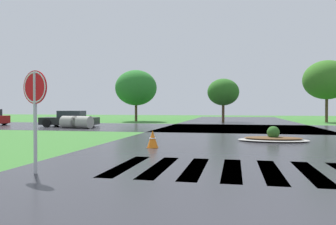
% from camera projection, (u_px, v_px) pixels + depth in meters
% --- Properties ---
extents(asphalt_roadway, '(11.55, 80.00, 0.01)m').
position_uv_depth(asphalt_roadway, '(244.00, 144.00, 13.39)').
color(asphalt_roadway, '#2B2B30').
rests_on(asphalt_roadway, ground).
extents(asphalt_cross_road, '(90.00, 10.39, 0.01)m').
position_uv_depth(asphalt_cross_road, '(240.00, 128.00, 23.64)').
color(asphalt_cross_road, '#2B2B30').
rests_on(asphalt_cross_road, ground).
extents(crosswalk_stripes, '(6.75, 3.08, 0.01)m').
position_uv_depth(crosswalk_stripes, '(251.00, 170.00, 7.71)').
color(crosswalk_stripes, white).
rests_on(crosswalk_stripes, ground).
extents(stop_sign, '(0.74, 0.25, 2.36)m').
position_uv_depth(stop_sign, '(35.00, 97.00, 7.31)').
color(stop_sign, '#B2B5BA').
rests_on(stop_sign, ground).
extents(median_island, '(3.10, 1.66, 0.68)m').
position_uv_depth(median_island, '(273.00, 138.00, 14.40)').
color(median_island, '#9E9B93').
rests_on(median_island, ground).
extents(car_white_sedan, '(4.57, 2.42, 1.27)m').
position_uv_depth(car_white_sedan, '(70.00, 119.00, 25.54)').
color(car_white_sedan, black).
rests_on(car_white_sedan, ground).
extents(drainage_pipe_stack, '(2.54, 1.30, 0.90)m').
position_uv_depth(drainage_pipe_stack, '(77.00, 122.00, 23.53)').
color(drainage_pipe_stack, '#9E9B93').
rests_on(drainage_pipe_stack, ground).
extents(traffic_cone, '(0.42, 0.42, 0.66)m').
position_uv_depth(traffic_cone, '(153.00, 139.00, 12.08)').
color(traffic_cone, orange).
rests_on(traffic_cone, ground).
extents(background_treeline, '(34.58, 6.13, 6.38)m').
position_uv_depth(background_treeline, '(282.00, 83.00, 33.13)').
color(background_treeline, '#4C3823').
rests_on(background_treeline, ground).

